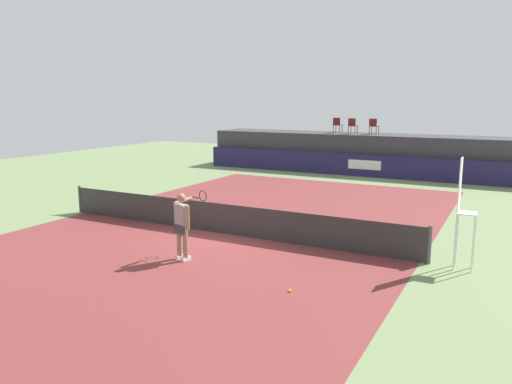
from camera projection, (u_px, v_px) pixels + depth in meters
The scene contains 13 objects.
ground_plane at pixel (266, 214), 18.04m from camera, with size 48.00×48.00×0.00m, color #6B7F51.
court_inner at pixel (222, 233), 15.44m from camera, with size 12.00×22.00×0.00m, color maroon.
sponsor_wall at pixel (352, 165), 27.04m from camera, with size 18.00×0.22×1.20m.
spectator_platform at pixel (361, 153), 28.51m from camera, with size 18.00×2.80×2.20m, color #38383D.
spectator_chair_far_left at pixel (337, 124), 29.02m from camera, with size 0.47×0.47×0.89m.
spectator_chair_left at pixel (353, 125), 28.14m from camera, with size 0.47×0.47×0.89m.
spectator_chair_center at pixel (374, 126), 27.71m from camera, with size 0.48×0.48×0.89m.
umpire_chair at pixel (463, 206), 11.96m from camera, with size 0.44×0.44×2.76m.
tennis_net at pixel (222, 219), 15.35m from camera, with size 12.40×0.02×0.95m, color #2D2D2D.
net_post_near at pixel (80, 199), 18.21m from camera, with size 0.10×0.10×1.00m, color #4C4C51.
net_post_far at pixel (429, 245), 12.48m from camera, with size 0.10×0.10×1.00m, color #4C4C51.
tennis_player at pixel (183, 224), 12.75m from camera, with size 0.56×1.22×1.77m.
tennis_ball at pixel (290, 290), 10.71m from camera, with size 0.07×0.07×0.07m, color #D8EA33.
Camera 1 is at (7.95, -12.69, 4.13)m, focal length 34.49 mm.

